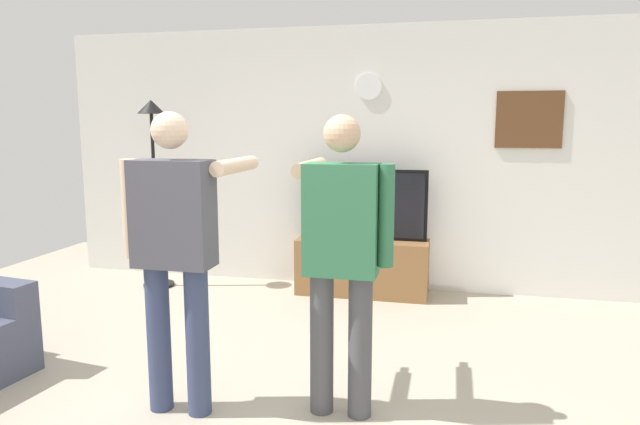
{
  "coord_description": "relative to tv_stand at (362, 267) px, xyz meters",
  "views": [
    {
      "loc": [
        1.02,
        -2.96,
        1.72
      ],
      "look_at": [
        0.05,
        1.2,
        1.05
      ],
      "focal_mm": 32.03,
      "sensor_mm": 36.0,
      "label": 1
    }
  ],
  "objects": [
    {
      "name": "back_wall",
      "position": [
        -0.16,
        0.35,
        1.07
      ],
      "size": [
        6.4,
        0.1,
        2.7
      ],
      "primitive_type": "cube",
      "color": "silver",
      "rests_on": "ground_plane"
    },
    {
      "name": "tv_stand",
      "position": [
        0.0,
        0.0,
        0.0
      ],
      "size": [
        1.32,
        0.46,
        0.56
      ],
      "color": "olive",
      "rests_on": "ground_plane"
    },
    {
      "name": "person_standing_nearer_couch",
      "position": [
        0.25,
        -2.41,
        0.72
      ],
      "size": [
        0.6,
        0.78,
        1.77
      ],
      "color": "#4C4C51",
      "rests_on": "ground_plane"
    },
    {
      "name": "wall_clock",
      "position": [
        0.0,
        0.29,
        1.8
      ],
      "size": [
        0.26,
        0.03,
        0.26
      ],
      "primitive_type": "cylinder",
      "rotation": [
        1.57,
        0.0,
        0.0
      ],
      "color": "white"
    },
    {
      "name": "person_standing_nearer_lamp",
      "position": [
        -0.7,
        -2.6,
        0.74
      ],
      "size": [
        0.64,
        0.78,
        1.79
      ],
      "color": "#384266",
      "rests_on": "ground_plane"
    },
    {
      "name": "floor_lamp",
      "position": [
        -2.16,
        -0.21,
        1.12
      ],
      "size": [
        0.32,
        0.32,
        1.96
      ],
      "color": "black",
      "rests_on": "ground_plane"
    },
    {
      "name": "ground_plane",
      "position": [
        -0.16,
        -2.6,
        -0.28
      ],
      "size": [
        8.4,
        8.4,
        0.0
      ],
      "primitive_type": "plane",
      "color": "#B2A893"
    },
    {
      "name": "framed_picture",
      "position": [
        1.55,
        0.3,
        1.47
      ],
      "size": [
        0.62,
        0.04,
        0.54
      ],
      "primitive_type": "cube",
      "color": "brown"
    },
    {
      "name": "television",
      "position": [
        0.0,
        0.05,
        0.63
      ],
      "size": [
        1.27,
        0.07,
        0.7
      ],
      "color": "black",
      "rests_on": "tv_stand"
    }
  ]
}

